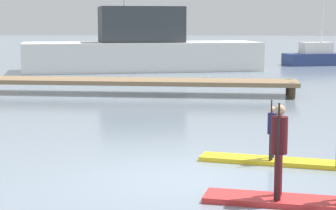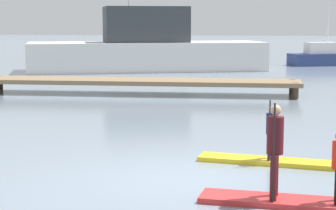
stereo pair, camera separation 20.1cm
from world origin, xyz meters
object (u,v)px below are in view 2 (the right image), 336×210
paddler_child_solo (271,130)px  paddleboard_far (291,202)px  paddler_adult (275,145)px  motor_boat_small_navy (327,57)px  paddleboard_near (270,161)px  fishing_boat_white_large (146,48)px

paddler_child_solo → paddleboard_far: paddler_child_solo is taller
paddleboard_far → paddler_adult: (-0.29, 0.03, 0.97)m
paddler_adult → motor_boat_small_navy: (5.14, 33.73, -0.43)m
paddler_child_solo → motor_boat_small_navy: (5.09, 30.75, -0.17)m
paddleboard_near → paddler_adult: paddler_adult is taller
paddleboard_near → paddleboard_far: (0.24, -3.02, 0.00)m
paddleboard_near → fishing_boat_white_large: fishing_boat_white_large is taller
motor_boat_small_navy → fishing_boat_white_large: bearing=-152.7°
paddleboard_near → paddler_adult: 3.15m
motor_boat_small_navy → paddleboard_far: bearing=-98.2°
paddler_adult → fishing_boat_white_large: size_ratio=0.11×
paddleboard_far → motor_boat_small_navy: motor_boat_small_navy is taller
paddleboard_near → motor_boat_small_navy: motor_boat_small_navy is taller
paddler_child_solo → paddleboard_far: size_ratio=0.41×
paddleboard_near → fishing_boat_white_large: size_ratio=0.21×
paddler_adult → fishing_boat_white_large: fishing_boat_white_large is taller
paddleboard_near → paddler_adult: (-0.05, -2.99, 0.97)m
paddler_adult → fishing_boat_white_large: bearing=103.6°
paddler_child_solo → paddler_adult: bearing=-90.9°
paddler_adult → fishing_boat_white_large: 28.42m
paddleboard_far → paddler_adult: 1.01m
paddleboard_far → fishing_boat_white_large: (-6.98, 27.65, 1.33)m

